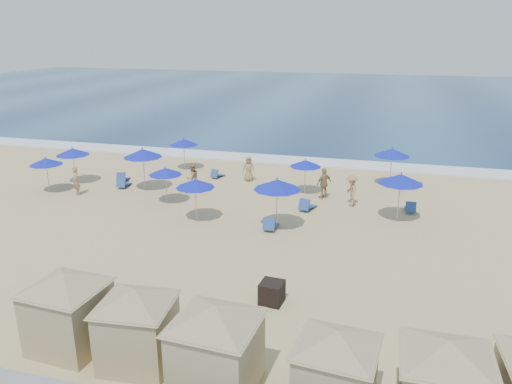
# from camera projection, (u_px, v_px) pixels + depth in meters

# --- Properties ---
(ground) EXTENTS (160.00, 160.00, 0.00)m
(ground) POSITION_uv_depth(u_px,v_px,m) (246.00, 242.00, 23.57)
(ground) COLOR tan
(ground) RESTS_ON ground
(ocean) EXTENTS (160.00, 80.00, 0.06)m
(ocean) POSITION_uv_depth(u_px,v_px,m) (349.00, 96.00, 74.01)
(ocean) COLOR navy
(ocean) RESTS_ON ground
(surf_line) EXTENTS (160.00, 2.50, 0.08)m
(surf_line) POSITION_uv_depth(u_px,v_px,m) (303.00, 161.00, 37.77)
(surf_line) COLOR white
(surf_line) RESTS_ON ground
(trash_bin) EXTENTS (0.89, 0.89, 0.82)m
(trash_bin) POSITION_uv_depth(u_px,v_px,m) (272.00, 292.00, 18.22)
(trash_bin) COLOR black
(trash_bin) RESTS_ON ground
(cabana_0) EXTENTS (4.51, 4.51, 2.83)m
(cabana_0) POSITION_uv_depth(u_px,v_px,m) (67.00, 301.00, 15.34)
(cabana_0) COLOR tan
(cabana_0) RESTS_ON ground
(cabana_1) EXTENTS (4.31, 4.31, 2.71)m
(cabana_1) POSITION_uv_depth(u_px,v_px,m) (136.00, 317.00, 14.62)
(cabana_1) COLOR tan
(cabana_1) RESTS_ON ground
(cabana_2) EXTENTS (4.63, 4.63, 2.91)m
(cabana_2) POSITION_uv_depth(u_px,v_px,m) (216.00, 337.00, 13.45)
(cabana_2) COLOR tan
(cabana_2) RESTS_ON ground
(cabana_3) EXTENTS (4.18, 4.18, 2.64)m
(cabana_3) POSITION_uv_depth(u_px,v_px,m) (336.00, 361.00, 12.74)
(cabana_3) COLOR tan
(cabana_3) RESTS_ON ground
(cabana_4) EXTENTS (4.50, 4.50, 2.82)m
(cabana_4) POSITION_uv_depth(u_px,v_px,m) (445.00, 374.00, 12.10)
(cabana_4) COLOR tan
(cabana_4) RESTS_ON ground
(umbrella_0) EXTENTS (2.11, 2.11, 2.40)m
(umbrella_0) POSITION_uv_depth(u_px,v_px,m) (73.00, 152.00, 31.97)
(umbrella_0) COLOR #A5A8AD
(umbrella_0) RESTS_ON ground
(umbrella_1) EXTENTS (1.97, 1.97, 2.24)m
(umbrella_1) POSITION_uv_depth(u_px,v_px,m) (46.00, 161.00, 30.19)
(umbrella_1) COLOR #A5A8AD
(umbrella_1) RESTS_ON ground
(umbrella_2) EXTENTS (2.38, 2.38, 2.71)m
(umbrella_2) POSITION_uv_depth(u_px,v_px,m) (143.00, 153.00, 30.49)
(umbrella_2) COLOR #A5A8AD
(umbrella_2) RESTS_ON ground
(umbrella_3) EXTENTS (1.91, 1.91, 2.17)m
(umbrella_3) POSITION_uv_depth(u_px,v_px,m) (165.00, 171.00, 28.29)
(umbrella_3) COLOR #A5A8AD
(umbrella_3) RESTS_ON ground
(umbrella_4) EXTENTS (2.01, 2.01, 2.28)m
(umbrella_4) POSITION_uv_depth(u_px,v_px,m) (184.00, 142.00, 35.17)
(umbrella_4) COLOR #A5A8AD
(umbrella_4) RESTS_ON ground
(umbrella_5) EXTENTS (2.05, 2.05, 2.33)m
(umbrella_5) POSITION_uv_depth(u_px,v_px,m) (195.00, 183.00, 25.62)
(umbrella_5) COLOR #A5A8AD
(umbrella_5) RESTS_ON ground
(umbrella_6) EXTENTS (1.92, 1.92, 2.18)m
(umbrella_6) POSITION_uv_depth(u_px,v_px,m) (305.00, 163.00, 29.96)
(umbrella_6) COLOR #A5A8AD
(umbrella_6) RESTS_ON ground
(umbrella_7) EXTENTS (2.35, 2.35, 2.68)m
(umbrella_7) POSITION_uv_depth(u_px,v_px,m) (277.00, 185.00, 24.43)
(umbrella_7) COLOR #A5A8AD
(umbrella_7) RESTS_ON ground
(umbrella_8) EXTENTS (2.24, 2.24, 2.55)m
(umbrella_8) POSITION_uv_depth(u_px,v_px,m) (392.00, 152.00, 31.25)
(umbrella_8) COLOR #A5A8AD
(umbrella_8) RESTS_ON ground
(umbrella_9) EXTENTS (2.31, 2.31, 2.63)m
(umbrella_9) POSITION_uv_depth(u_px,v_px,m) (401.00, 179.00, 25.51)
(umbrella_9) COLOR #A5A8AD
(umbrella_9) RESTS_ON ground
(beach_chair_0) EXTENTS (0.87, 1.42, 0.73)m
(beach_chair_0) POSITION_uv_depth(u_px,v_px,m) (123.00, 178.00, 32.76)
(beach_chair_0) COLOR #27488F
(beach_chair_0) RESTS_ON ground
(beach_chair_1) EXTENTS (0.71, 1.34, 0.71)m
(beach_chair_1) POSITION_uv_depth(u_px,v_px,m) (123.00, 184.00, 31.60)
(beach_chair_1) COLOR #27488F
(beach_chair_1) RESTS_ON ground
(beach_chair_2) EXTENTS (0.77, 1.26, 0.64)m
(beach_chair_2) POSITION_uv_depth(u_px,v_px,m) (217.00, 174.00, 33.66)
(beach_chair_2) COLOR #27488F
(beach_chair_2) RESTS_ON ground
(beach_chair_3) EXTENTS (0.62, 1.34, 0.73)m
(beach_chair_3) POSITION_uv_depth(u_px,v_px,m) (270.00, 225.00, 24.95)
(beach_chair_3) COLOR #27488F
(beach_chair_3) RESTS_ON ground
(beach_chair_4) EXTENTS (0.94, 1.47, 0.75)m
(beach_chair_4) POSITION_uv_depth(u_px,v_px,m) (307.00, 206.00, 27.62)
(beach_chair_4) COLOR #27488F
(beach_chair_4) RESTS_ON ground
(beach_chair_5) EXTENTS (0.59, 1.27, 0.69)m
(beach_chair_5) POSITION_uv_depth(u_px,v_px,m) (410.00, 208.00, 27.35)
(beach_chair_5) COLOR #27488F
(beach_chair_5) RESTS_ON ground
(beachgoer_0) EXTENTS (0.75, 0.72, 1.73)m
(beachgoer_0) POSITION_uv_depth(u_px,v_px,m) (76.00, 181.00, 29.98)
(beachgoer_0) COLOR #A17D59
(beachgoer_0) RESTS_ON ground
(beachgoer_1) EXTENTS (1.05, 1.09, 1.77)m
(beachgoer_1) POSITION_uv_depth(u_px,v_px,m) (193.00, 178.00, 30.58)
(beachgoer_1) COLOR #A17D59
(beachgoer_1) RESTS_ON ground
(beachgoer_2) EXTENTS (1.05, 1.10, 1.84)m
(beachgoer_2) POSITION_uv_depth(u_px,v_px,m) (324.00, 183.00, 29.40)
(beachgoer_2) COLOR #A17D59
(beachgoer_2) RESTS_ON ground
(beachgoer_3) EXTENTS (1.01, 1.32, 1.81)m
(beachgoer_3) POSITION_uv_depth(u_px,v_px,m) (351.00, 190.00, 28.14)
(beachgoer_3) COLOR #A17D59
(beachgoer_3) RESTS_ON ground
(beachgoer_4) EXTENTS (0.91, 0.70, 1.65)m
(beachgoer_4) POSITION_uv_depth(u_px,v_px,m) (249.00, 169.00, 32.76)
(beachgoer_4) COLOR #A17D59
(beachgoer_4) RESTS_ON ground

